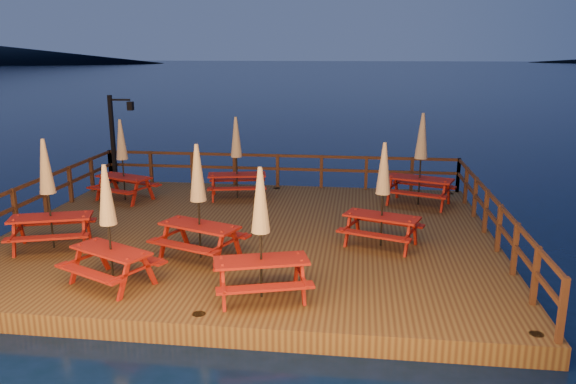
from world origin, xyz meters
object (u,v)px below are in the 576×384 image
picnic_table_0 (261,231)px  picnic_table_1 (383,193)px  picnic_table_2 (122,159)px  lamp_post (117,132)px

picnic_table_0 → picnic_table_1: (2.28, 3.13, -0.01)m
picnic_table_1 → picnic_table_2: size_ratio=0.99×
picnic_table_1 → picnic_table_2: picnic_table_2 is taller
picnic_table_0 → picnic_table_1: size_ratio=1.01×
picnic_table_1 → picnic_table_2: 8.25m
lamp_post → picnic_table_0: bearing=-52.7°
picnic_table_0 → picnic_table_2: (-5.33, 6.32, 0.00)m
picnic_table_0 → picnic_table_2: 8.26m
lamp_post → picnic_table_2: lamp_post is taller
lamp_post → picnic_table_2: size_ratio=1.22×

